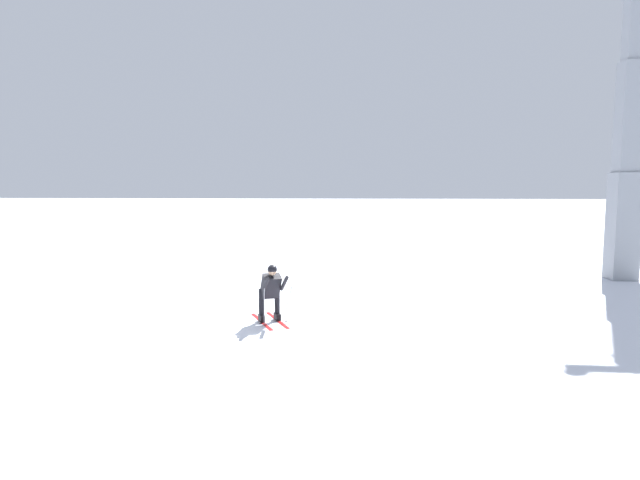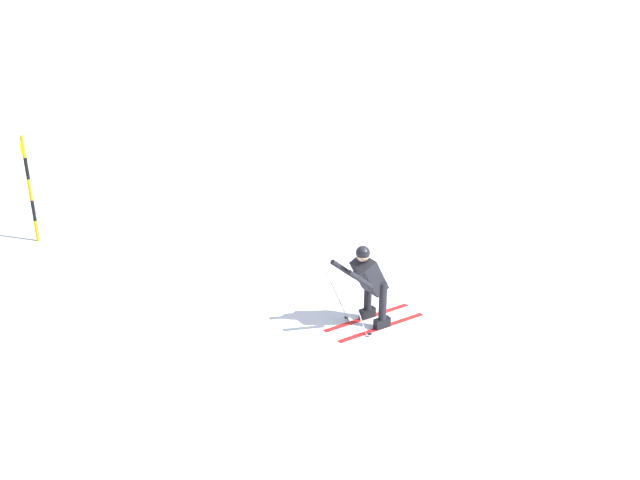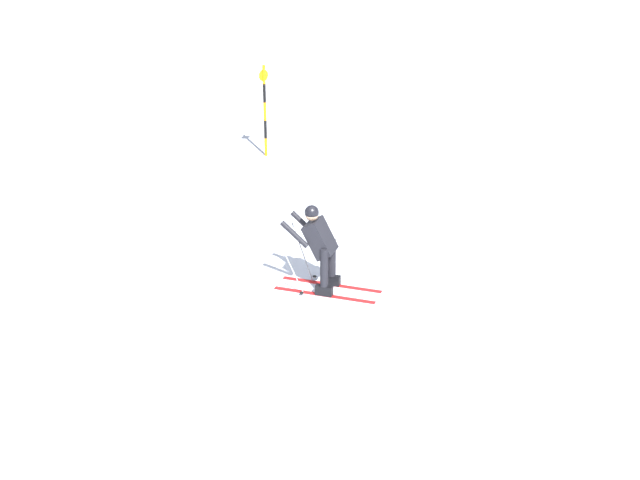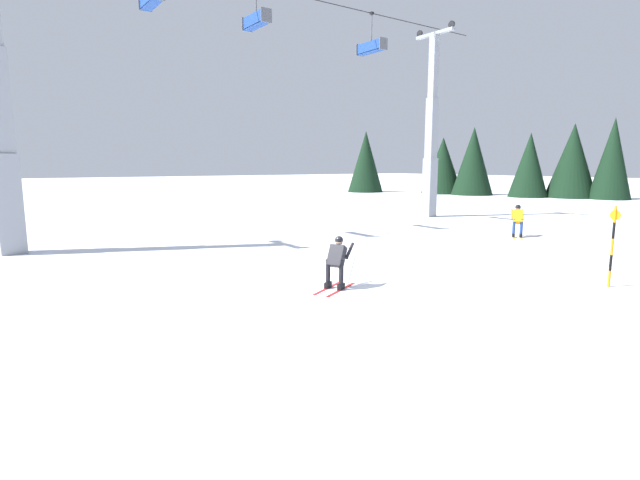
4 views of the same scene
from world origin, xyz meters
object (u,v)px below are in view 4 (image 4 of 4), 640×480
skier_carving_main (337,259)px  skier_distant_uphill (518,218)px  lift_tower_near (2,123)px  trail_marker_pole (612,244)px  lift_tower_far (431,139)px  chairlift_seat_second (255,20)px  chairlift_seat_middle (370,47)px

skier_carving_main → skier_distant_uphill: bearing=12.0°
lift_tower_near → trail_marker_pole: size_ratio=5.26×
lift_tower_far → skier_distant_uphill: bearing=-111.9°
lift_tower_near → skier_distant_uphill: 21.89m
chairlift_seat_second → trail_marker_pole: bearing=-80.5°
chairlift_seat_second → chairlift_seat_middle: same height
skier_carving_main → lift_tower_near: (-6.94, 11.35, 4.08)m
trail_marker_pole → chairlift_seat_second: bearing=99.5°
lift_tower_near → chairlift_seat_second: size_ratio=5.95×
lift_tower_near → lift_tower_far: (23.17, 0.00, 0.13)m
lift_tower_far → chairlift_seat_middle: (-5.28, -0.00, 4.93)m
lift_tower_far → chairlift_seat_middle: 7.22m
lift_tower_far → trail_marker_pole: 18.92m
trail_marker_pole → skier_distant_uphill: (6.48, 7.01, -0.33)m
skier_carving_main → trail_marker_pole: 7.63m
skier_carving_main → chairlift_seat_second: chairlift_seat_second is taller
skier_carving_main → chairlift_seat_middle: (10.96, 11.35, 9.14)m
skier_carving_main → lift_tower_far: 20.25m
skier_carving_main → chairlift_seat_second: (3.67, 11.35, 9.38)m
lift_tower_far → trail_marker_pole: bearing=-122.4°
lift_tower_near → chairlift_seat_second: 11.86m
chairlift_seat_second → chairlift_seat_middle: bearing=0.0°
skier_carving_main → trail_marker_pole: bearing=-34.3°
lift_tower_near → chairlift_seat_middle: lift_tower_near is taller
lift_tower_near → skier_distant_uphill: size_ratio=7.03×
lift_tower_near → chairlift_seat_middle: (17.90, 0.00, 5.06)m
chairlift_seat_second → chairlift_seat_middle: 7.29m
skier_carving_main → lift_tower_far: (16.23, 11.35, 4.21)m
chairlift_seat_middle → skier_distant_uphill: chairlift_seat_middle is taller
skier_distant_uphill → lift_tower_near: bearing=156.4°
chairlift_seat_second → skier_distant_uphill: 15.62m
trail_marker_pole → skier_distant_uphill: 9.55m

